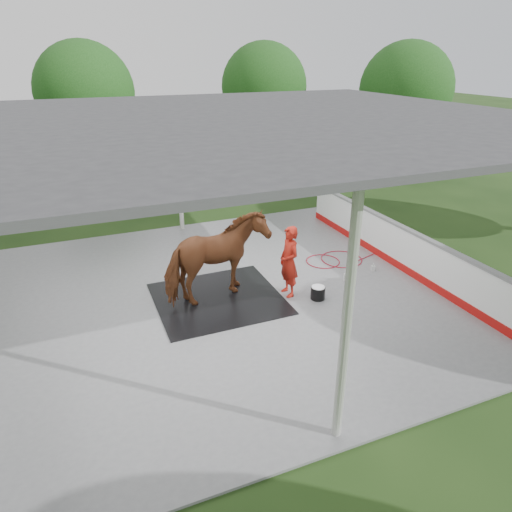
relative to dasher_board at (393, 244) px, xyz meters
name	(u,v)px	position (x,y,z in m)	size (l,w,h in m)	color
ground	(231,295)	(-4.60, 0.00, -0.59)	(100.00, 100.00, 0.00)	#1E3814
concrete_slab	(231,294)	(-4.60, 0.00, -0.57)	(12.00, 10.00, 0.05)	slate
pavilion_structure	(227,123)	(-4.60, 0.00, 3.37)	(12.60, 10.60, 4.05)	beige
dasher_board	(393,244)	(0.00, 0.00, 0.00)	(0.16, 8.00, 1.15)	#AF100E
tree_belt	(226,125)	(-4.30, 0.90, 3.20)	(28.00, 28.00, 5.80)	#382314
rubber_mat	(218,298)	(-4.96, -0.14, -0.53)	(2.83, 2.65, 0.02)	black
horse	(217,259)	(-4.96, -0.14, 0.47)	(1.07, 2.35, 1.99)	brown
handler	(289,262)	(-3.36, -0.54, 0.30)	(0.61, 0.40, 1.68)	red
wash_bucket	(318,292)	(-2.83, -1.00, -0.38)	(0.33, 0.33, 0.31)	black
soap_bottle_a	(346,276)	(-1.76, -0.51, -0.39)	(0.12, 0.12, 0.30)	silver
soap_bottle_b	(373,267)	(-0.76, -0.27, -0.44)	(0.10, 0.10, 0.22)	#338CD8
hose_coil	(335,260)	(-1.34, 0.69, -0.53)	(2.35, 1.13, 0.02)	#A20B1F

